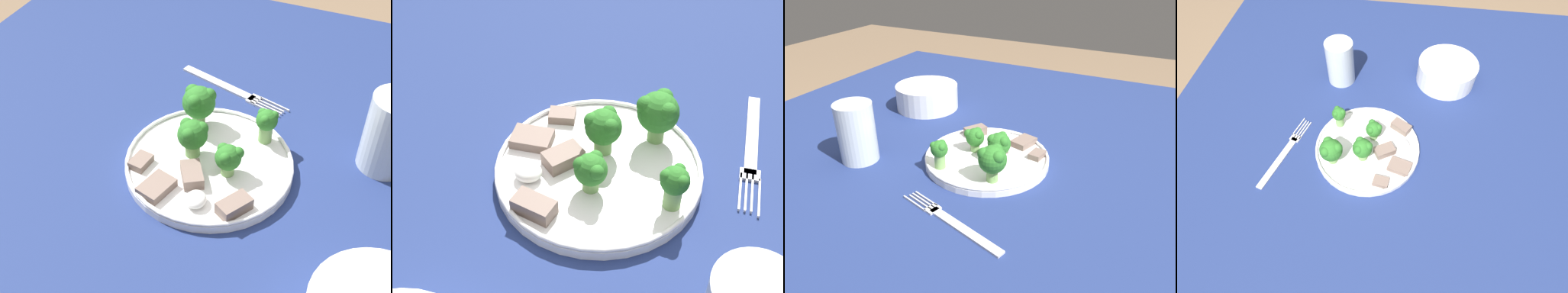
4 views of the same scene
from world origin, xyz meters
TOP-DOWN VIEW (x-y plane):
  - ground_plane at (0.00, 0.00)m, footprint 8.00×8.00m
  - table at (0.00, 0.00)m, footprint 1.18×1.19m
  - dinner_plate at (-0.06, -0.04)m, footprint 0.24×0.24m
  - fork at (-0.25, -0.08)m, footprint 0.08×0.20m
  - cream_bowl at (0.12, 0.22)m, footprint 0.16×0.16m
  - drinking_glass at (-0.16, 0.19)m, footprint 0.07×0.07m
  - broccoli_floret_near_rim_left at (-0.05, -0.01)m, footprint 0.04×0.04m
  - broccoli_floret_center_left at (-0.06, -0.07)m, footprint 0.05×0.04m
  - broccoli_floret_back_left at (-0.13, -0.09)m, footprint 0.05×0.05m
  - broccoli_floret_front_left at (-0.13, 0.02)m, footprint 0.03×0.03m
  - meat_slice_front_slice at (-0.01, -0.13)m, footprint 0.04×0.03m
  - meat_slice_middle_slice at (0.02, -0.09)m, footprint 0.06×0.05m
  - meat_slice_rear_slice at (0.02, 0.02)m, footprint 0.05×0.05m
  - meat_slice_edge_slice at (-0.02, -0.05)m, footprint 0.05×0.05m
  - sauce_dollop at (0.02, -0.03)m, footprint 0.03×0.03m

SIDE VIEW (x-z plane):
  - ground_plane at x=0.00m, z-range 0.00..0.00m
  - table at x=0.00m, z-range 0.29..1.05m
  - fork at x=-0.25m, z-range 0.76..0.77m
  - dinner_plate at x=-0.06m, z-range 0.76..0.78m
  - meat_slice_front_slice at x=-0.01m, z-range 0.78..0.79m
  - meat_slice_middle_slice at x=0.02m, z-range 0.78..0.79m
  - sauce_dollop at x=0.02m, z-range 0.78..0.79m
  - meat_slice_edge_slice at x=-0.02m, z-range 0.78..0.79m
  - meat_slice_rear_slice at x=0.02m, z-range 0.78..0.80m
  - cream_bowl at x=0.12m, z-range 0.76..0.82m
  - broccoli_floret_near_rim_left at x=-0.05m, z-range 0.78..0.83m
  - broccoli_floret_front_left at x=-0.13m, z-range 0.78..0.84m
  - broccoli_floret_center_left at x=-0.06m, z-range 0.78..0.84m
  - drinking_glass at x=-0.16m, z-range 0.76..0.88m
  - broccoli_floret_back_left at x=-0.13m, z-range 0.79..0.85m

